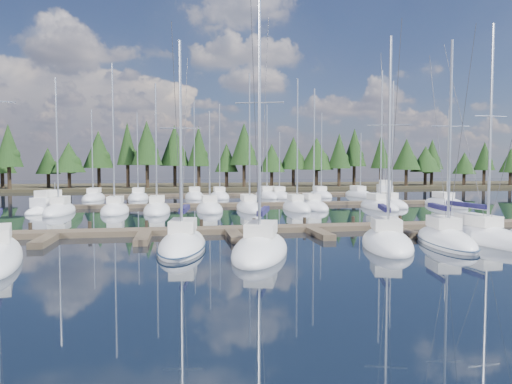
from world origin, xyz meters
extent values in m
plane|color=black|center=(0.00, 30.00, 0.00)|extent=(260.00, 260.00, 0.00)
cube|color=#332D1C|center=(0.00, 90.00, 0.30)|extent=(220.00, 30.00, 0.60)
cube|color=brown|center=(0.00, 18.00, 0.20)|extent=(44.00, 2.00, 0.40)
cube|color=brown|center=(-18.00, 15.00, 0.20)|extent=(0.90, 4.00, 0.40)
cube|color=brown|center=(-12.00, 15.00, 0.20)|extent=(0.90, 4.00, 0.40)
cube|color=brown|center=(-6.00, 15.00, 0.20)|extent=(0.90, 4.00, 0.40)
cube|color=brown|center=(0.00, 15.00, 0.20)|extent=(0.90, 4.00, 0.40)
cube|color=brown|center=(6.00, 15.00, 0.20)|extent=(0.90, 4.00, 0.40)
cube|color=brown|center=(12.00, 15.00, 0.20)|extent=(0.90, 4.00, 0.40)
cylinder|color=black|center=(-20.00, 19.00, 0.45)|extent=(0.26, 0.26, 0.90)
cylinder|color=black|center=(-16.00, 19.00, 0.45)|extent=(0.26, 0.26, 0.90)
cylinder|color=black|center=(-12.00, 19.00, 0.45)|extent=(0.26, 0.26, 0.90)
cylinder|color=black|center=(-8.00, 19.00, 0.45)|extent=(0.26, 0.26, 0.90)
cylinder|color=black|center=(-4.00, 19.00, 0.45)|extent=(0.26, 0.26, 0.90)
cylinder|color=black|center=(0.00, 19.00, 0.45)|extent=(0.26, 0.26, 0.90)
cylinder|color=black|center=(4.00, 19.00, 0.45)|extent=(0.26, 0.26, 0.90)
cylinder|color=black|center=(8.00, 19.00, 0.45)|extent=(0.26, 0.26, 0.90)
cylinder|color=black|center=(12.00, 19.00, 0.45)|extent=(0.26, 0.26, 0.90)
cylinder|color=black|center=(16.00, 19.00, 0.45)|extent=(0.26, 0.26, 0.90)
cube|color=brown|center=(0.00, 40.00, 0.20)|extent=(50.00, 1.80, 0.40)
cube|color=brown|center=(0.00, 60.00, 0.20)|extent=(46.00, 1.80, 0.40)
ellipsoid|color=white|center=(-9.50, 11.73, 0.15)|extent=(3.59, 8.15, 1.90)
cube|color=silver|center=(-9.45, 12.12, 1.35)|extent=(1.75, 2.68, 0.70)
cylinder|color=silver|center=(-9.54, 11.33, 6.49)|extent=(0.18, 0.18, 10.97)
cylinder|color=silver|center=(-9.33, 13.06, 2.10)|extent=(0.55, 3.46, 0.12)
cube|color=#19163F|center=(-9.33, 13.06, 2.25)|extent=(0.76, 3.33, 0.30)
cylinder|color=silver|center=(-9.54, 11.33, 7.04)|extent=(2.35, 0.36, 0.07)
cylinder|color=#3F3F44|center=(-9.76, 9.65, 6.34)|extent=(0.46, 3.40, 11.28)
cylinder|color=#3F3F44|center=(-9.28, 13.41, 6.34)|extent=(0.55, 4.18, 11.28)
ellipsoid|color=#0B1E38|center=(-9.50, 11.73, 0.22)|extent=(3.73, 8.48, 0.18)
ellipsoid|color=white|center=(-5.23, 9.57, 0.15)|extent=(5.36, 9.05, 1.90)
cube|color=silver|center=(-5.10, 9.98, 1.35)|extent=(2.36, 3.10, 0.70)
cylinder|color=silver|center=(-5.36, 9.16, 7.62)|extent=(0.20, 0.20, 13.24)
cylinder|color=silver|center=(-4.80, 10.96, 2.10)|extent=(1.24, 3.63, 0.12)
cube|color=#19163F|center=(-4.80, 10.96, 2.25)|extent=(1.41, 3.54, 0.30)
cylinder|color=silver|center=(-5.36, 9.16, 8.28)|extent=(2.53, 0.86, 0.07)
cylinder|color=#3F3F44|center=(-5.91, 7.40, 7.47)|extent=(1.14, 3.55, 13.55)
cylinder|color=#3F3F44|center=(-4.68, 11.33, 7.47)|extent=(1.40, 4.37, 13.55)
ellipsoid|color=white|center=(2.69, 10.40, 0.15)|extent=(4.93, 8.09, 1.90)
cube|color=silver|center=(2.81, 10.77, 1.35)|extent=(2.20, 2.78, 0.70)
cylinder|color=silver|center=(2.58, 10.04, 6.72)|extent=(0.20, 0.20, 11.43)
cylinder|color=silver|center=(3.07, 11.64, 2.10)|extent=(1.09, 3.23, 0.12)
cube|color=#19163F|center=(3.07, 11.64, 2.25)|extent=(1.27, 3.15, 0.30)
cylinder|color=silver|center=(2.58, 10.04, 7.29)|extent=(2.46, 0.81, 0.07)
cylinder|color=#3F3F44|center=(2.11, 8.48, 6.57)|extent=(0.99, 3.16, 11.74)
cylinder|color=#3F3F44|center=(3.17, 11.97, 6.57)|extent=(1.21, 3.89, 11.74)
ellipsoid|color=white|center=(6.65, 10.54, 0.15)|extent=(3.98, 7.74, 1.90)
cube|color=silver|center=(6.73, 10.90, 1.35)|extent=(1.85, 2.60, 0.70)
cylinder|color=silver|center=(6.58, 10.18, 6.72)|extent=(0.19, 0.19, 11.44)
cylinder|color=silver|center=(6.90, 11.77, 2.10)|extent=(0.77, 3.20, 0.12)
cube|color=#19163F|center=(6.90, 11.77, 2.25)|extent=(0.97, 3.11, 0.30)
cylinder|color=silver|center=(6.58, 10.18, 7.29)|extent=(2.27, 0.53, 0.07)
cylinder|color=#3F3F44|center=(6.26, 8.63, 6.57)|extent=(0.67, 3.14, 11.75)
cylinder|color=#3F3F44|center=(6.97, 12.09, 6.57)|extent=(0.82, 3.87, 11.75)
ellipsoid|color=#0B1E38|center=(6.65, 10.54, 0.22)|extent=(4.14, 8.05, 0.18)
ellipsoid|color=white|center=(9.70, 11.19, 0.15)|extent=(2.98, 9.56, 1.90)
cube|color=silver|center=(9.67, 11.67, 1.35)|extent=(1.54, 3.09, 0.70)
cylinder|color=silver|center=(9.72, 10.72, 7.37)|extent=(0.17, 0.17, 12.74)
cylinder|color=silver|center=(9.62, 12.80, 2.10)|extent=(0.31, 4.16, 0.12)
cube|color=#19163F|center=(9.62, 12.80, 2.25)|extent=(0.53, 3.98, 0.30)
cylinder|color=silver|center=(9.72, 10.72, 8.01)|extent=(2.30, 0.17, 0.07)
cylinder|color=#3F3F44|center=(9.60, 13.23, 7.22)|extent=(0.26, 5.04, 13.05)
ellipsoid|color=white|center=(-21.80, 34.66, 0.15)|extent=(2.60, 8.66, 1.90)
cube|color=silver|center=(-21.80, 35.09, 1.35)|extent=(1.43, 2.77, 0.70)
cylinder|color=silver|center=(-21.80, 34.23, 7.43)|extent=(0.16, 0.16, 12.86)
ellipsoid|color=white|center=(-16.23, 34.32, 0.15)|extent=(2.77, 7.67, 1.90)
cube|color=silver|center=(-16.23, 34.71, 1.35)|extent=(1.52, 2.45, 0.70)
cylinder|color=silver|center=(-16.23, 33.94, 8.21)|extent=(0.16, 0.16, 14.42)
ellipsoid|color=white|center=(-11.91, 34.28, 0.15)|extent=(2.76, 9.37, 1.90)
cube|color=silver|center=(-11.91, 34.75, 1.35)|extent=(1.52, 3.00, 0.70)
cylinder|color=silver|center=(-11.91, 33.82, 7.24)|extent=(0.16, 0.16, 12.49)
ellipsoid|color=white|center=(-6.32, 34.35, 0.15)|extent=(2.82, 7.57, 1.90)
cube|color=silver|center=(-6.32, 34.72, 1.35)|extent=(1.55, 2.42, 0.70)
cylinder|color=silver|center=(-6.32, 33.97, 5.88)|extent=(0.16, 0.16, 9.76)
ellipsoid|color=white|center=(-1.91, 34.73, 0.15)|extent=(2.52, 9.55, 1.90)
cube|color=silver|center=(-1.91, 35.21, 1.35)|extent=(1.38, 3.06, 0.70)
cylinder|color=silver|center=(-1.91, 34.26, 7.99)|extent=(0.16, 0.16, 13.99)
ellipsoid|color=white|center=(3.41, 34.39, 0.15)|extent=(2.46, 8.03, 1.90)
cube|color=silver|center=(3.41, 34.79, 1.35)|extent=(1.35, 2.57, 0.70)
cylinder|color=silver|center=(3.41, 33.99, 7.75)|extent=(0.16, 0.16, 13.51)
ellipsoid|color=white|center=(5.66, 35.44, 0.15)|extent=(2.69, 8.30, 1.90)
cube|color=silver|center=(5.66, 35.85, 1.35)|extent=(1.48, 2.66, 0.70)
cylinder|color=silver|center=(5.66, 35.02, 7.33)|extent=(0.16, 0.16, 12.65)
ellipsoid|color=white|center=(13.24, 34.23, 0.15)|extent=(2.81, 8.34, 1.90)
cube|color=silver|center=(13.24, 34.65, 1.35)|extent=(1.55, 2.67, 0.70)
cylinder|color=silver|center=(13.24, 33.81, 8.36)|extent=(0.16, 0.16, 14.73)
ellipsoid|color=white|center=(15.72, 36.43, 0.15)|extent=(2.43, 7.78, 1.90)
cube|color=silver|center=(15.72, 36.82, 1.35)|extent=(1.34, 2.49, 0.70)
cylinder|color=silver|center=(15.72, 36.04, 8.00)|extent=(0.16, 0.16, 14.01)
ellipsoid|color=white|center=(22.63, 35.79, 0.15)|extent=(2.60, 8.46, 1.90)
cube|color=silver|center=(22.63, 36.22, 1.35)|extent=(1.43, 2.71, 0.70)
cylinder|color=silver|center=(22.63, 35.37, 6.33)|extent=(0.16, 0.16, 10.67)
ellipsoid|color=white|center=(-21.81, 54.37, 0.15)|extent=(2.89, 9.42, 1.90)
cube|color=silver|center=(-21.81, 54.85, 1.35)|extent=(1.59, 3.01, 0.70)
cylinder|color=silver|center=(-21.81, 53.90, 7.02)|extent=(0.16, 0.16, 12.05)
ellipsoid|color=white|center=(-15.46, 54.31, 0.15)|extent=(2.92, 8.30, 1.90)
cube|color=silver|center=(-15.46, 54.73, 1.35)|extent=(1.61, 2.66, 0.70)
cylinder|color=silver|center=(-15.46, 53.90, 6.86)|extent=(0.16, 0.16, 11.73)
ellipsoid|color=white|center=(-7.15, 55.19, 0.15)|extent=(2.89, 9.61, 1.90)
cube|color=silver|center=(-7.15, 55.67, 1.35)|extent=(1.59, 3.07, 0.70)
cylinder|color=silver|center=(-7.15, 54.71, 7.85)|extent=(0.16, 0.16, 13.70)
ellipsoid|color=white|center=(-3.34, 54.80, 0.15)|extent=(2.88, 8.98, 1.90)
cube|color=silver|center=(-3.34, 55.24, 1.35)|extent=(1.58, 2.87, 0.70)
cylinder|color=silver|center=(-3.34, 54.35, 7.65)|extent=(0.16, 0.16, 13.30)
ellipsoid|color=white|center=(4.18, 55.79, 0.15)|extent=(2.90, 11.37, 1.90)
cube|color=silver|center=(4.18, 56.36, 1.35)|extent=(1.59, 3.64, 0.70)
cylinder|color=silver|center=(4.18, 55.22, 7.74)|extent=(0.16, 0.16, 13.48)
ellipsoid|color=white|center=(6.02, 54.94, 0.15)|extent=(2.99, 10.35, 1.90)
cube|color=silver|center=(6.02, 55.46, 1.35)|extent=(1.64, 3.31, 0.70)
cylinder|color=silver|center=(6.02, 54.42, 5.60)|extent=(0.16, 0.16, 9.21)
ellipsoid|color=white|center=(12.84, 54.81, 0.15)|extent=(2.99, 7.48, 1.90)
cube|color=silver|center=(12.84, 55.18, 1.35)|extent=(1.64, 2.39, 0.70)
cylinder|color=silver|center=(12.84, 54.44, 7.17)|extent=(0.16, 0.16, 12.33)
ellipsoid|color=white|center=(19.39, 54.83, 0.15)|extent=(2.75, 10.05, 1.90)
cube|color=silver|center=(19.39, 55.33, 1.35)|extent=(1.51, 3.22, 0.70)
cylinder|color=silver|center=(19.39, 54.33, 5.61)|extent=(0.16, 0.16, 9.21)
ellipsoid|color=white|center=(-23.13, 36.52, 0.10)|extent=(5.14, 8.10, 1.54)
cube|color=white|center=(-23.13, 36.52, 1.11)|extent=(3.31, 4.64, 1.02)
cube|color=silver|center=(-23.27, 36.16, 1.96)|extent=(2.28, 3.02, 0.77)
cylinder|color=silver|center=(-22.86, 37.24, 2.48)|extent=(0.10, 0.10, 1.37)
ellipsoid|color=white|center=(24.43, 56.17, 0.10)|extent=(5.35, 8.93, 1.70)
cube|color=white|center=(24.43, 56.17, 1.22)|extent=(3.48, 5.09, 1.13)
cube|color=silver|center=(24.30, 55.76, 2.17)|extent=(2.41, 3.30, 0.85)
cylinder|color=silver|center=(24.70, 56.97, 2.73)|extent=(0.10, 0.10, 1.51)
cylinder|color=black|center=(-44.12, 83.03, 2.06)|extent=(0.70, 0.70, 2.92)
cone|color=black|center=(-44.12, 83.03, 6.35)|extent=(5.26, 5.26, 5.67)
ellipsoid|color=black|center=(-43.62, 83.03, 5.06)|extent=(3.15, 3.15, 3.15)
cylinder|color=black|center=(-41.04, 77.69, 2.68)|extent=(0.70, 0.70, 4.16)
cone|color=black|center=(-41.04, 77.69, 8.81)|extent=(5.08, 5.08, 8.09)
ellipsoid|color=black|center=(-40.54, 77.69, 6.96)|extent=(3.05, 3.05, 3.05)
cylinder|color=black|center=(-35.58, 83.40, 1.98)|extent=(0.70, 0.70, 2.75)
cone|color=black|center=(-35.58, 83.40, 6.03)|extent=(4.78, 4.78, 5.35)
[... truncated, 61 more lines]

